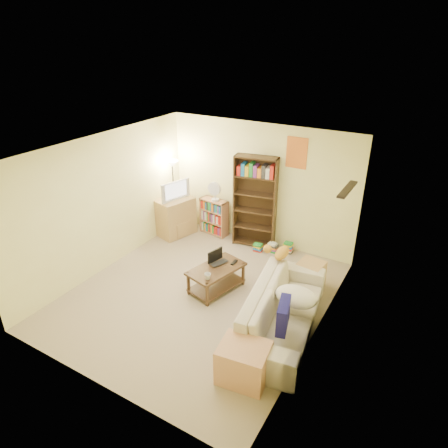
# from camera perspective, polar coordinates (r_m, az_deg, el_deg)

# --- Properties ---
(room) EXTENTS (4.50, 4.54, 2.52)m
(room) POSITION_cam_1_polar(r_m,az_deg,el_deg) (6.11, -3.81, 2.47)
(room) COLOR tan
(room) RESTS_ON ground
(sofa) EXTENTS (2.61, 1.63, 0.68)m
(sofa) POSITION_cam_1_polar(r_m,az_deg,el_deg) (6.08, 8.37, -12.03)
(sofa) COLOR beige
(sofa) RESTS_ON ground
(navy_pillow) EXTENTS (0.24, 0.47, 0.40)m
(navy_pillow) POSITION_cam_1_polar(r_m,az_deg,el_deg) (5.48, 8.46, -12.78)
(navy_pillow) COLOR #161458
(navy_pillow) RESTS_ON sofa
(cream_blanket) EXTENTS (0.63, 0.45, 0.27)m
(cream_blanket) POSITION_cam_1_polar(r_m,az_deg,el_deg) (5.95, 10.25, -10.18)
(cream_blanket) COLOR silver
(cream_blanket) RESTS_ON sofa
(tabby_cat) EXTENTS (0.54, 0.25, 0.19)m
(tabby_cat) POSITION_cam_1_polar(r_m,az_deg,el_deg) (6.62, 7.92, -4.01)
(tabby_cat) COLOR #C38729
(tabby_cat) RESTS_ON sofa
(coffee_table) EXTENTS (0.77, 1.09, 0.44)m
(coffee_table) POSITION_cam_1_polar(r_m,az_deg,el_deg) (6.87, -1.12, -7.34)
(coffee_table) COLOR #452F1A
(coffee_table) RESTS_ON ground
(laptop) EXTENTS (0.46, 0.42, 0.03)m
(laptop) POSITION_cam_1_polar(r_m,az_deg,el_deg) (6.85, -0.44, -5.76)
(laptop) COLOR black
(laptop) RESTS_ON coffee_table
(laptop_screen) EXTENTS (0.09, 0.32, 0.22)m
(laptop_screen) POSITION_cam_1_polar(r_m,az_deg,el_deg) (6.88, -1.27, -4.49)
(laptop_screen) COLOR white
(laptop_screen) RESTS_ON laptop
(mug) EXTENTS (0.16, 0.16, 0.10)m
(mug) POSITION_cam_1_polar(r_m,az_deg,el_deg) (6.47, -2.35, -7.48)
(mug) COLOR silver
(mug) RESTS_ON coffee_table
(tv_remote) EXTENTS (0.06, 0.18, 0.02)m
(tv_remote) POSITION_cam_1_polar(r_m,az_deg,el_deg) (6.91, 1.45, -5.50)
(tv_remote) COLOR black
(tv_remote) RESTS_ON coffee_table
(tv_stand) EXTENTS (0.74, 0.89, 0.82)m
(tv_stand) POSITION_cam_1_polar(r_m,az_deg,el_deg) (8.72, -7.00, 1.09)
(tv_stand) COLOR tan
(tv_stand) RESTS_ON ground
(television) EXTENTS (0.76, 0.48, 0.41)m
(television) POSITION_cam_1_polar(r_m,az_deg,el_deg) (8.48, -7.22, 4.86)
(television) COLOR black
(television) RESTS_ON tv_stand
(tall_bookshelf) EXTENTS (0.89, 0.44, 1.89)m
(tall_bookshelf) POSITION_cam_1_polar(r_m,az_deg,el_deg) (7.99, 4.47, 3.44)
(tall_bookshelf) COLOR #3A2816
(tall_bookshelf) RESTS_ON ground
(short_bookshelf) EXTENTS (0.65, 0.33, 0.80)m
(short_bookshelf) POSITION_cam_1_polar(r_m,az_deg,el_deg) (8.66, -1.42, 1.02)
(short_bookshelf) COLOR #B17D56
(short_bookshelf) RESTS_ON ground
(desk_fan) EXTENTS (0.28, 0.16, 0.42)m
(desk_fan) POSITION_cam_1_polar(r_m,az_deg,el_deg) (8.36, -1.36, 4.79)
(desk_fan) COLOR silver
(desk_fan) RESTS_ON short_bookshelf
(floor_lamp) EXTENTS (0.27, 0.27, 1.61)m
(floor_lamp) POSITION_cam_1_polar(r_m,az_deg,el_deg) (8.55, -7.33, 6.88)
(floor_lamp) COLOR black
(floor_lamp) RESTS_ON ground
(side_table) EXTENTS (0.46, 0.46, 0.48)m
(side_table) POSITION_cam_1_polar(r_m,az_deg,el_deg) (7.12, 12.24, -7.09)
(side_table) COLOR tan
(side_table) RESTS_ON ground
(end_cabinet) EXTENTS (0.68, 0.59, 0.52)m
(end_cabinet) POSITION_cam_1_polar(r_m,az_deg,el_deg) (5.36, 2.82, -19.16)
(end_cabinet) COLOR tan
(end_cabinet) RESTS_ON ground
(book_stacks) EXTENTS (0.73, 0.40, 0.23)m
(book_stacks) POSITION_cam_1_polar(r_m,az_deg,el_deg) (8.13, 7.24, -3.34)
(book_stacks) COLOR red
(book_stacks) RESTS_ON ground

